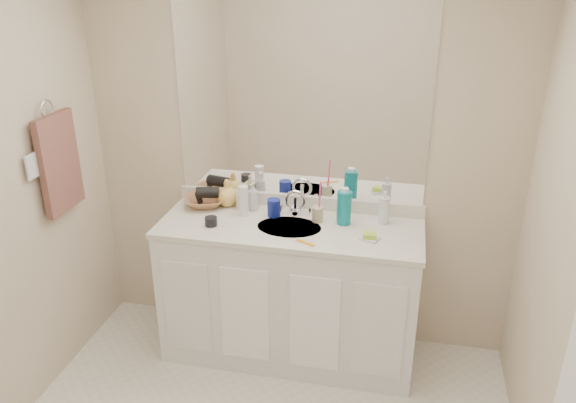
% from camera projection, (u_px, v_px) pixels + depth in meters
% --- Properties ---
extents(wall_back, '(2.60, 0.02, 2.40)m').
position_uv_depth(wall_back, '(300.00, 157.00, 3.34)').
color(wall_back, beige).
rests_on(wall_back, floor).
extents(vanity_cabinet, '(1.50, 0.55, 0.85)m').
position_uv_depth(vanity_cabinet, '(290.00, 293.00, 3.40)').
color(vanity_cabinet, white).
rests_on(vanity_cabinet, floor).
extents(countertop, '(1.52, 0.57, 0.03)m').
position_uv_depth(countertop, '(290.00, 228.00, 3.23)').
color(countertop, silver).
rests_on(countertop, vanity_cabinet).
extents(backsplash, '(1.52, 0.03, 0.08)m').
position_uv_depth(backsplash, '(299.00, 201.00, 3.44)').
color(backsplash, silver).
rests_on(backsplash, countertop).
extents(sink_basin, '(0.37, 0.37, 0.02)m').
position_uv_depth(sink_basin, '(289.00, 229.00, 3.21)').
color(sink_basin, beige).
rests_on(sink_basin, countertop).
extents(faucet, '(0.02, 0.02, 0.11)m').
position_uv_depth(faucet, '(295.00, 206.00, 3.34)').
color(faucet, silver).
rests_on(faucet, countertop).
extents(mirror, '(1.48, 0.01, 1.20)m').
position_uv_depth(mirror, '(300.00, 98.00, 3.19)').
color(mirror, white).
rests_on(mirror, wall_back).
extents(blue_mug, '(0.08, 0.08, 0.10)m').
position_uv_depth(blue_mug, '(274.00, 208.00, 3.32)').
color(blue_mug, navy).
rests_on(blue_mug, countertop).
extents(tan_cup, '(0.07, 0.07, 0.09)m').
position_uv_depth(tan_cup, '(318.00, 214.00, 3.26)').
color(tan_cup, '#C0B287').
rests_on(tan_cup, countertop).
extents(toothbrush, '(0.02, 0.04, 0.21)m').
position_uv_depth(toothbrush, '(320.00, 198.00, 3.21)').
color(toothbrush, '#F9419A').
rests_on(toothbrush, tan_cup).
extents(mouthwash_bottle, '(0.11, 0.11, 0.20)m').
position_uv_depth(mouthwash_bottle, '(344.00, 208.00, 3.21)').
color(mouthwash_bottle, '#0B7C85').
rests_on(mouthwash_bottle, countertop).
extents(clear_pump_bottle, '(0.06, 0.06, 0.16)m').
position_uv_depth(clear_pump_bottle, '(384.00, 210.00, 3.22)').
color(clear_pump_bottle, silver).
rests_on(clear_pump_bottle, countertop).
extents(soap_dish, '(0.12, 0.10, 0.01)m').
position_uv_depth(soap_dish, '(370.00, 239.00, 3.06)').
color(soap_dish, silver).
rests_on(soap_dish, countertop).
extents(green_soap, '(0.08, 0.06, 0.03)m').
position_uv_depth(green_soap, '(370.00, 236.00, 3.05)').
color(green_soap, '#A5D433').
rests_on(green_soap, soap_dish).
extents(orange_comb, '(0.11, 0.07, 0.00)m').
position_uv_depth(orange_comb, '(305.00, 243.00, 3.02)').
color(orange_comb, orange).
rests_on(orange_comb, countertop).
extents(dark_jar, '(0.09, 0.09, 0.05)m').
position_uv_depth(dark_jar, '(211.00, 221.00, 3.21)').
color(dark_jar, black).
rests_on(dark_jar, countertop).
extents(extra_white_bottle, '(0.07, 0.07, 0.18)m').
position_uv_depth(extra_white_bottle, '(244.00, 201.00, 3.32)').
color(extra_white_bottle, white).
rests_on(extra_white_bottle, countertop).
extents(soap_bottle_white, '(0.07, 0.07, 0.17)m').
position_uv_depth(soap_bottle_white, '(253.00, 196.00, 3.39)').
color(soap_bottle_white, silver).
rests_on(soap_bottle_white, countertop).
extents(soap_bottle_cream, '(0.08, 0.08, 0.15)m').
position_uv_depth(soap_bottle_cream, '(242.00, 197.00, 3.42)').
color(soap_bottle_cream, beige).
rests_on(soap_bottle_cream, countertop).
extents(soap_bottle_yellow, '(0.15, 0.15, 0.17)m').
position_uv_depth(soap_bottle_yellow, '(227.00, 193.00, 3.45)').
color(soap_bottle_yellow, '#F4C15F').
rests_on(soap_bottle_yellow, countertop).
extents(wicker_basket, '(0.31, 0.31, 0.06)m').
position_uv_depth(wicker_basket, '(205.00, 201.00, 3.47)').
color(wicker_basket, '#97613D').
rests_on(wicker_basket, countertop).
extents(hair_dryer, '(0.15, 0.10, 0.07)m').
position_uv_depth(hair_dryer, '(208.00, 192.00, 3.44)').
color(hair_dryer, black).
rests_on(hair_dryer, wicker_basket).
extents(towel_ring, '(0.01, 0.11, 0.11)m').
position_uv_depth(towel_ring, '(47.00, 110.00, 2.98)').
color(towel_ring, silver).
rests_on(towel_ring, wall_left).
extents(hand_towel, '(0.04, 0.32, 0.55)m').
position_uv_depth(hand_towel, '(59.00, 163.00, 3.10)').
color(hand_towel, brown).
rests_on(hand_towel, towel_ring).
extents(switch_plate, '(0.01, 0.08, 0.13)m').
position_uv_depth(switch_plate, '(32.00, 166.00, 2.90)').
color(switch_plate, white).
rests_on(switch_plate, wall_left).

